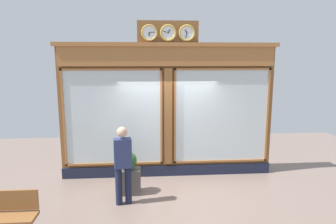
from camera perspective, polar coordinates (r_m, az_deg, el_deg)
shop_facade at (r=7.87m, az=-0.07°, el=0.40°), size 5.59×0.42×3.98m
pedestrian at (r=6.47m, az=-8.50°, el=-9.35°), size 0.39×0.27×1.69m
planter_box at (r=7.18m, az=-7.49°, el=-12.79°), size 0.56×0.36×0.58m
planter_shrub at (r=7.00m, az=-7.58°, el=-9.07°), size 0.41×0.41×0.41m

